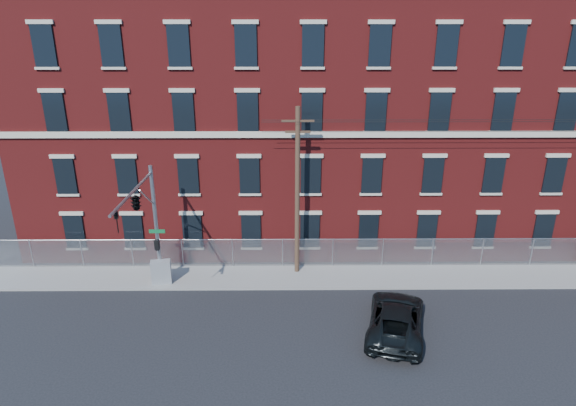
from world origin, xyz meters
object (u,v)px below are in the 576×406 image
(traffic_signal_mast, at_px, (141,211))
(utility_cabinet, at_px, (161,272))
(utility_pole_near, at_px, (297,190))
(pickup_truck, at_px, (396,318))

(traffic_signal_mast, relative_size, utility_cabinet, 5.00)
(utility_cabinet, bearing_deg, utility_pole_near, 0.40)
(utility_pole_near, xyz_separation_m, utility_cabinet, (-7.90, -1.40, -4.52))
(utility_pole_near, height_order, utility_cabinet, utility_pole_near)
(traffic_signal_mast, distance_m, utility_cabinet, 5.00)
(traffic_signal_mast, relative_size, utility_pole_near, 0.70)
(traffic_signal_mast, bearing_deg, pickup_truck, -12.16)
(traffic_signal_mast, height_order, pickup_truck, traffic_signal_mast)
(utility_pole_near, distance_m, pickup_truck, 8.98)
(traffic_signal_mast, bearing_deg, utility_pole_near, 23.14)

